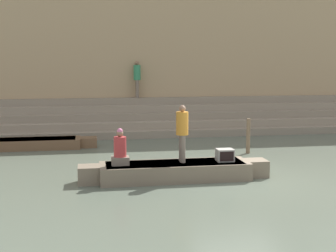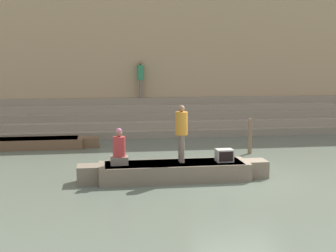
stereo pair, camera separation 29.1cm
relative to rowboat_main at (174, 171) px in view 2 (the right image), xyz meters
name	(u,v)px [view 2 (the right image)]	position (x,y,z in m)	size (l,w,h in m)	color
ground_plane	(239,179)	(1.88, -0.17, -0.26)	(120.00, 120.00, 0.00)	#566051
ghat_steps	(183,120)	(1.88, 8.98, 0.33)	(36.00, 2.79, 1.62)	gray
back_wall	(177,44)	(1.88, 10.60, 3.98)	(34.20, 1.28, 8.53)	tan
rowboat_main	(174,171)	(0.00, 0.00, 0.00)	(5.49, 1.29, 0.50)	#756651
person_standing	(181,130)	(0.22, 0.07, 1.18)	(0.35, 0.35, 1.65)	#756656
person_rowing	(119,150)	(-1.57, 0.00, 0.64)	(0.49, 0.39, 1.04)	#756656
tv_set	(224,155)	(1.47, -0.04, 0.41)	(0.49, 0.40, 0.36)	#9E998E
moored_boat_shore	(23,143)	(-5.07, 5.68, -0.06)	(5.90, 1.14, 0.39)	brown
mooring_post	(250,136)	(3.38, 3.37, 0.38)	(0.15, 0.15, 1.29)	brown
person_on_steps	(141,76)	(-0.06, 9.72, 2.39)	(0.34, 0.34, 1.79)	#756656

